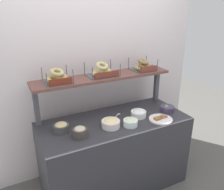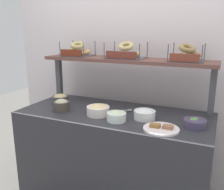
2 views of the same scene
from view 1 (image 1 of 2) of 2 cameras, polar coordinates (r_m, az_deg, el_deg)
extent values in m
plane|color=#595651|center=(2.95, 0.55, -21.18)|extent=(8.00, 8.00, 0.00)
cube|color=silver|center=(2.78, -4.60, 4.77)|extent=(2.80, 0.06, 2.40)
cube|color=#2D2D33|center=(2.68, 0.58, -14.48)|extent=(1.60, 0.70, 0.85)
cube|color=#4C4C51|center=(2.40, -18.42, -2.92)|extent=(0.05, 0.05, 0.40)
cube|color=#4C4C51|center=(2.96, 11.04, 2.39)|extent=(0.05, 0.05, 0.40)
cube|color=brown|center=(2.52, -2.19, 4.57)|extent=(1.56, 0.32, 0.03)
cylinder|color=white|center=(2.35, 4.65, -6.95)|extent=(0.15, 0.15, 0.07)
ellipsoid|color=beige|center=(2.33, 4.67, -6.35)|extent=(0.12, 0.12, 0.05)
cylinder|color=white|center=(2.53, 6.64, -4.74)|extent=(0.17, 0.17, 0.07)
ellipsoid|color=white|center=(2.52, 6.67, -4.17)|extent=(0.13, 0.13, 0.05)
cylinder|color=#493E38|center=(2.17, -8.03, -9.33)|extent=(0.14, 0.14, 0.08)
ellipsoid|color=beige|center=(2.16, -8.08, -8.54)|extent=(0.11, 0.11, 0.06)
cylinder|color=#453B58|center=(2.73, 13.64, -3.33)|extent=(0.16, 0.16, 0.06)
sphere|color=#65904E|center=(2.72, 13.60, -2.89)|extent=(0.04, 0.04, 0.04)
sphere|color=#60AC56|center=(2.74, 13.38, -2.72)|extent=(0.03, 0.03, 0.03)
sphere|color=#4C915B|center=(2.72, 13.70, -2.92)|extent=(0.03, 0.03, 0.03)
sphere|color=#68A540|center=(2.71, 13.41, -3.02)|extent=(0.04, 0.04, 0.04)
cylinder|color=white|center=(2.31, -0.32, -7.23)|extent=(0.19, 0.19, 0.07)
ellipsoid|color=beige|center=(2.30, -0.32, -6.57)|extent=(0.15, 0.15, 0.05)
cylinder|color=#444543|center=(2.29, -12.57, -8.08)|extent=(0.15, 0.15, 0.08)
ellipsoid|color=#D7B87D|center=(2.27, -12.64, -7.39)|extent=(0.12, 0.12, 0.05)
cylinder|color=white|center=(2.52, 12.10, -5.96)|extent=(0.25, 0.25, 0.01)
cube|color=olive|center=(2.48, 11.33, -5.79)|extent=(0.07, 0.05, 0.02)
cube|color=#9C6746|center=(2.54, 12.78, -5.25)|extent=(0.07, 0.05, 0.02)
cube|color=#B7B7BC|center=(2.50, 0.72, -5.68)|extent=(0.12, 0.09, 0.01)
ellipsoid|color=#B7B7BC|center=(2.57, 1.65, -4.83)|extent=(0.04, 0.03, 0.01)
cube|color=#4C4C51|center=(2.36, -13.41, 3.28)|extent=(0.27, 0.24, 0.01)
cylinder|color=#4C4C51|center=(2.21, -16.03, 3.58)|extent=(0.01, 0.01, 0.14)
cylinder|color=#4C4C51|center=(2.26, -9.68, 4.56)|extent=(0.01, 0.01, 0.14)
cylinder|color=#4C4C51|center=(2.42, -17.15, 5.03)|extent=(0.01, 0.01, 0.14)
cylinder|color=#4C4C51|center=(2.48, -11.32, 5.91)|extent=(0.01, 0.01, 0.14)
cube|color=maroon|center=(2.24, -12.72, 3.32)|extent=(0.23, 0.01, 0.06)
torus|color=tan|center=(2.31, -14.41, 3.72)|extent=(0.20, 0.20, 0.06)
torus|color=tan|center=(2.39, -12.76, 4.39)|extent=(0.19, 0.19, 0.06)
torus|color=tan|center=(2.33, -13.61, 5.55)|extent=(0.19, 0.19, 0.08)
cube|color=#4C4C51|center=(2.52, -2.46, 5.02)|extent=(0.33, 0.24, 0.01)
cylinder|color=#4C4C51|center=(2.34, -4.94, 5.34)|extent=(0.01, 0.01, 0.14)
cylinder|color=#4C4C51|center=(2.47, 2.07, 6.30)|extent=(0.01, 0.01, 0.14)
cylinder|color=#4C4C51|center=(2.55, -6.92, 6.60)|extent=(0.01, 0.01, 0.14)
cylinder|color=#4C4C51|center=(2.67, -0.33, 7.45)|extent=(0.01, 0.01, 0.14)
cube|color=brown|center=(2.40, -1.28, 5.12)|extent=(0.28, 0.01, 0.06)
torus|color=tan|center=(2.46, -3.43, 5.33)|extent=(0.20, 0.20, 0.05)
torus|color=tan|center=(2.56, -1.79, 6.03)|extent=(0.19, 0.19, 0.05)
torus|color=tan|center=(2.49, -2.50, 7.28)|extent=(0.15, 0.16, 0.09)
cube|color=#4C4C51|center=(2.76, 7.66, 6.34)|extent=(0.27, 0.24, 0.01)
cylinder|color=#4C4C51|center=(2.59, 6.81, 6.84)|extent=(0.01, 0.01, 0.14)
cylinder|color=#4C4C51|center=(2.73, 11.33, 7.37)|extent=(0.01, 0.01, 0.14)
cylinder|color=#4C4C51|center=(2.77, 4.18, 7.94)|extent=(0.01, 0.01, 0.14)
cylinder|color=#4C4C51|center=(2.91, 8.55, 8.40)|extent=(0.01, 0.01, 0.14)
cube|color=brown|center=(2.66, 9.16, 6.47)|extent=(0.23, 0.01, 0.06)
torus|color=#A1894C|center=(2.71, 7.24, 6.75)|extent=(0.19, 0.19, 0.06)
torus|color=#A87647|center=(2.81, 7.96, 7.30)|extent=(0.19, 0.19, 0.06)
torus|color=olive|center=(2.74, 7.77, 8.34)|extent=(0.20, 0.20, 0.09)
camera|label=2|loc=(1.87, 57.88, -3.31)|focal=40.41mm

